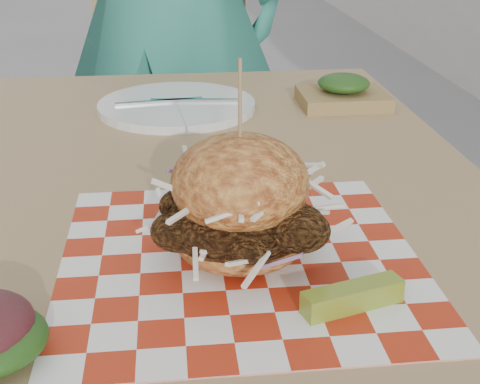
{
  "coord_description": "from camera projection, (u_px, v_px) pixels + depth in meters",
  "views": [
    {
      "loc": [
        0.2,
        -0.59,
        1.09
      ],
      "look_at": [
        0.27,
        -0.0,
        0.82
      ],
      "focal_mm": 50.0,
      "sensor_mm": 36.0,
      "label": 1
    }
  ],
  "objects": [
    {
      "name": "patio_table",
      "position": [
        186.0,
        245.0,
        0.87
      ],
      "size": [
        0.8,
        1.2,
        0.75
      ],
      "color": "tan",
      "rests_on": "ground"
    },
    {
      "name": "patio_chair",
      "position": [
        176.0,
        106.0,
        1.85
      ],
      "size": [
        0.45,
        0.46,
        0.95
      ],
      "rotation": [
        0.0,
        0.0,
        -0.07
      ],
      "color": "tan",
      "rests_on": "ground"
    },
    {
      "name": "paper_liner",
      "position": [
        240.0,
        258.0,
        0.68
      ],
      "size": [
        0.36,
        0.36,
        0.0
      ],
      "primitive_type": "cube",
      "color": "red",
      "rests_on": "patio_table"
    },
    {
      "name": "sandwich",
      "position": [
        240.0,
        207.0,
        0.66
      ],
      "size": [
        0.18,
        0.18,
        0.2
      ],
      "color": "#D88D3D",
      "rests_on": "paper_liner"
    },
    {
      "name": "pickle_spear",
      "position": [
        353.0,
        297.0,
        0.59
      ],
      "size": [
        0.1,
        0.05,
        0.02
      ],
      "primitive_type": "cube",
      "rotation": [
        0.0,
        0.0,
        0.29
      ],
      "color": "olive",
      "rests_on": "paper_liner"
    },
    {
      "name": "place_setting",
      "position": [
        177.0,
        106.0,
        1.15
      ],
      "size": [
        0.27,
        0.27,
        0.02
      ],
      "color": "white",
      "rests_on": "patio_table"
    },
    {
      "name": "kraft_tray",
      "position": [
        343.0,
        93.0,
        1.17
      ],
      "size": [
        0.15,
        0.12,
        0.06
      ],
      "color": "olive",
      "rests_on": "patio_table"
    }
  ]
}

